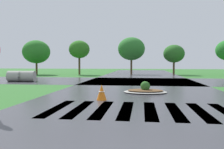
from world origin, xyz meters
The scene contains 7 objects.
asphalt_roadway centered at (0.00, 10.00, 0.00)m, with size 10.23×80.00×0.01m, color #35353A.
asphalt_cross_road centered at (0.00, 18.57, 0.00)m, with size 90.00×9.21×0.01m, color #35353A.
crosswalk_stripes centered at (0.00, 4.85, 0.00)m, with size 6.75×3.53×0.01m.
median_island centered at (0.34, 9.95, 0.15)m, with size 2.53×1.79×0.68m.
drainage_pipe_stack centered at (-10.93, 16.62, 0.50)m, with size 2.54×1.22×1.00m.
traffic_cone centered at (-1.76, 7.01, 0.37)m, with size 0.48×0.48×0.74m.
background_treeline centered at (-0.77, 30.24, 3.50)m, with size 37.25×6.40×5.51m.
Camera 1 is at (0.13, -3.97, 1.79)m, focal length 37.87 mm.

